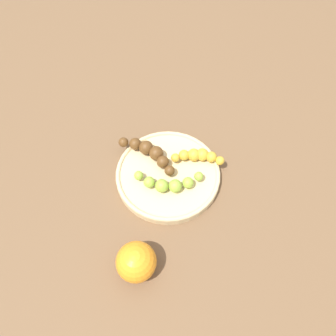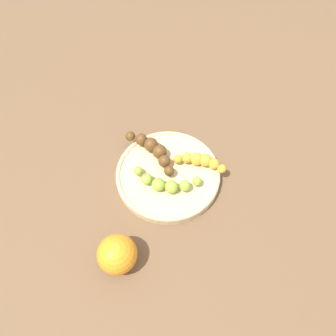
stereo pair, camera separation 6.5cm
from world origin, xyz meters
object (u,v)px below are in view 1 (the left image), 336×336
banana_spotted (198,156)px  orange_fruit (136,262)px  banana_overripe (149,152)px  banana_green (169,183)px  fruit_bowl (168,174)px

banana_spotted → orange_fruit: orange_fruit is taller
banana_overripe → banana_spotted: bearing=-58.1°
banana_green → banana_spotted: bearing=138.0°
banana_overripe → banana_green: size_ratio=1.14×
banana_green → banana_overripe: bearing=-150.4°
banana_green → fruit_bowl: bearing=-177.1°
banana_overripe → orange_fruit: (0.20, -0.15, 0.00)m
fruit_bowl → orange_fruit: (0.14, -0.16, 0.03)m
fruit_bowl → banana_green: size_ratio=1.83×
banana_spotted → orange_fruit: 0.27m
banana_green → banana_spotted: same height
banana_spotted → fruit_bowl: bearing=122.5°
banana_overripe → banana_green: bearing=-115.1°
fruit_bowl → banana_overripe: bearing=-169.4°
banana_green → orange_fruit: orange_fruit is taller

